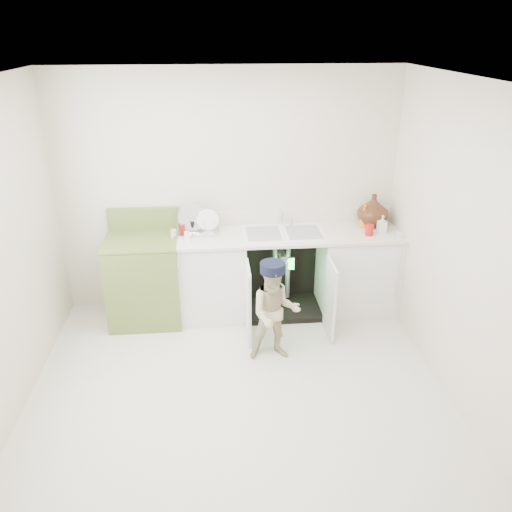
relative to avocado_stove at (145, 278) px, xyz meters
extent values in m
plane|color=beige|center=(0.88, -1.18, -0.46)|extent=(3.50, 3.50, 0.00)
cube|color=beige|center=(0.88, 0.32, 0.79)|extent=(3.50, 2.50, 0.02)
cube|color=beige|center=(0.88, -2.68, 0.79)|extent=(3.50, 2.50, 0.02)
cube|color=beige|center=(2.63, -1.18, 0.79)|extent=(2.50, 3.00, 0.02)
plane|color=white|center=(0.88, -1.18, 2.04)|extent=(3.50, 3.50, 0.00)
cube|color=white|center=(0.63, 0.02, -0.03)|extent=(0.80, 0.60, 0.86)
cube|color=white|center=(2.23, 0.02, -0.03)|extent=(0.80, 0.60, 0.86)
cube|color=black|center=(1.43, 0.29, -0.03)|extent=(0.80, 0.06, 0.86)
cube|color=black|center=(1.43, 0.02, -0.43)|extent=(0.80, 0.60, 0.06)
cylinder|color=gray|center=(1.36, 0.12, -0.01)|extent=(0.05, 0.05, 0.70)
cylinder|color=gray|center=(1.50, 0.12, -0.01)|extent=(0.05, 0.05, 0.70)
cylinder|color=gray|center=(1.43, 0.07, 0.16)|extent=(0.07, 0.18, 0.07)
cube|color=white|center=(1.03, -0.48, -0.06)|extent=(0.03, 0.40, 0.76)
cube|color=white|center=(1.83, -0.48, -0.06)|extent=(0.02, 0.40, 0.76)
cube|color=beige|center=(1.43, 0.02, 0.42)|extent=(2.44, 0.64, 0.03)
cube|color=beige|center=(1.43, 0.31, 0.51)|extent=(2.44, 0.02, 0.15)
cube|color=white|center=(1.43, 0.02, 0.43)|extent=(0.85, 0.55, 0.02)
cube|color=gray|center=(1.23, 0.02, 0.44)|extent=(0.34, 0.40, 0.01)
cube|color=gray|center=(1.64, 0.02, 0.44)|extent=(0.34, 0.40, 0.01)
cylinder|color=silver|center=(1.43, 0.24, 0.53)|extent=(0.03, 0.03, 0.17)
cylinder|color=silver|center=(1.43, 0.18, 0.60)|extent=(0.02, 0.14, 0.02)
cylinder|color=silver|center=(1.54, 0.24, 0.48)|extent=(0.04, 0.04, 0.06)
cylinder|color=silver|center=(2.56, -0.29, 0.09)|extent=(0.01, 0.01, 0.70)
cube|color=silver|center=(2.56, -0.20, 0.47)|extent=(0.04, 0.02, 0.06)
cube|color=silver|center=(0.55, 0.14, 0.45)|extent=(0.45, 0.30, 0.02)
cylinder|color=silver|center=(0.51, 0.16, 0.53)|extent=(0.28, 0.10, 0.27)
cylinder|color=white|center=(0.67, 0.14, 0.52)|extent=(0.22, 0.06, 0.22)
cylinder|color=silver|center=(0.37, 0.04, 0.52)|extent=(0.01, 0.01, 0.13)
cylinder|color=silver|center=(0.46, 0.04, 0.52)|extent=(0.01, 0.01, 0.13)
cylinder|color=silver|center=(0.55, 0.04, 0.52)|extent=(0.01, 0.01, 0.13)
cylinder|color=silver|center=(0.64, 0.04, 0.52)|extent=(0.01, 0.01, 0.13)
cylinder|color=silver|center=(0.73, 0.04, 0.52)|extent=(0.01, 0.01, 0.13)
imported|color=#472D14|center=(2.39, 0.16, 0.61)|extent=(0.33, 0.33, 0.34)
imported|color=orange|center=(2.29, 0.12, 0.56)|extent=(0.09, 0.10, 0.25)
imported|color=silver|center=(2.43, -0.04, 0.53)|extent=(0.08, 0.08, 0.18)
cylinder|color=red|center=(2.29, -0.10, 0.49)|extent=(0.08, 0.08, 0.11)
cylinder|color=#A40E0E|center=(0.41, 0.10, 0.49)|extent=(0.05, 0.05, 0.10)
cylinder|color=#C0B38C|center=(0.33, 0.02, 0.48)|extent=(0.06, 0.06, 0.08)
cylinder|color=black|center=(0.51, 0.14, 0.50)|extent=(0.04, 0.04, 0.12)
cube|color=white|center=(0.46, -0.08, 0.48)|extent=(0.05, 0.05, 0.09)
cube|color=olive|center=(0.00, -0.01, -0.03)|extent=(0.73, 0.65, 0.88)
cube|color=olive|center=(0.00, -0.01, 0.43)|extent=(0.73, 0.65, 0.02)
cube|color=olive|center=(0.00, 0.28, 0.55)|extent=(0.73, 0.06, 0.23)
cylinder|color=black|center=(-0.18, -0.17, 0.42)|extent=(0.16, 0.16, 0.02)
cylinder|color=silver|center=(-0.18, -0.17, 0.43)|extent=(0.19, 0.19, 0.01)
cylinder|color=black|center=(-0.18, 0.15, 0.42)|extent=(0.16, 0.16, 0.02)
cylinder|color=silver|center=(-0.18, 0.15, 0.43)|extent=(0.19, 0.19, 0.01)
cylinder|color=black|center=(0.18, -0.17, 0.42)|extent=(0.16, 0.16, 0.02)
cylinder|color=silver|center=(0.18, -0.17, 0.43)|extent=(0.19, 0.19, 0.01)
cylinder|color=black|center=(0.18, 0.15, 0.42)|extent=(0.16, 0.16, 0.02)
cylinder|color=silver|center=(0.18, 0.15, 0.43)|extent=(0.19, 0.19, 0.01)
imported|color=beige|center=(1.25, -0.82, 0.01)|extent=(0.47, 0.37, 0.95)
cylinder|color=black|center=(1.25, -0.82, 0.46)|extent=(0.22, 0.22, 0.09)
cube|color=black|center=(1.25, -0.72, 0.42)|extent=(0.17, 0.09, 0.01)
cube|color=black|center=(1.46, -0.32, 0.26)|extent=(0.07, 0.01, 0.14)
cube|color=#26F23F|center=(1.46, -0.33, 0.26)|extent=(0.06, 0.00, 0.12)
camera|label=1|loc=(0.74, -4.65, 2.35)|focal=35.00mm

